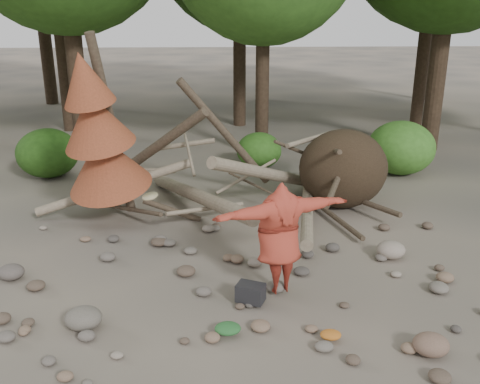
{
  "coord_description": "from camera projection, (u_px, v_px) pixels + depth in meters",
  "views": [
    {
      "loc": [
        -0.58,
        -8.27,
        4.82
      ],
      "look_at": [
        -0.1,
        1.5,
        1.4
      ],
      "focal_mm": 40.0,
      "sensor_mm": 36.0,
      "label": 1
    }
  ],
  "objects": [
    {
      "name": "cloth_green",
      "position": [
        228.0,
        331.0,
        8.23
      ],
      "size": [
        0.41,
        0.34,
        0.15
      ],
      "primitive_type": "ellipsoid",
      "color": "#245A28",
      "rests_on": "ground"
    },
    {
      "name": "boulder_mid_left",
      "position": [
        11.0,
        272.0,
        9.91
      ],
      "size": [
        0.48,
        0.43,
        0.29
      ],
      "primitive_type": "ellipsoid",
      "color": "#574F49",
      "rests_on": "ground"
    },
    {
      "name": "backpack",
      "position": [
        251.0,
        296.0,
        9.08
      ],
      "size": [
        0.55,
        0.47,
        0.31
      ],
      "primitive_type": "cube",
      "rotation": [
        0.0,
        0.0,
        -0.42
      ],
      "color": "black",
      "rests_on": "ground"
    },
    {
      "name": "bush_right",
      "position": [
        401.0,
        148.0,
        15.98
      ],
      "size": [
        2.0,
        2.0,
        1.6
      ],
      "primitive_type": "ellipsoid",
      "color": "#3F7C26",
      "rests_on": "ground"
    },
    {
      "name": "ground",
      "position": [
        250.0,
        295.0,
        9.41
      ],
      "size": [
        120.0,
        120.0,
        0.0
      ],
      "primitive_type": "plane",
      "color": "#514C44",
      "rests_on": "ground"
    },
    {
      "name": "bush_mid",
      "position": [
        259.0,
        150.0,
        16.62
      ],
      "size": [
        1.4,
        1.4,
        1.12
      ],
      "primitive_type": "ellipsoid",
      "color": "#33691E",
      "rests_on": "ground"
    },
    {
      "name": "dead_conifer",
      "position": [
        99.0,
        136.0,
        11.75
      ],
      "size": [
        2.06,
        2.16,
        4.35
      ],
      "color": "#4C3F30",
      "rests_on": "ground"
    },
    {
      "name": "boulder_front_left",
      "position": [
        83.0,
        318.0,
        8.39
      ],
      "size": [
        0.59,
        0.53,
        0.35
      ],
      "primitive_type": "ellipsoid",
      "color": "#645E53",
      "rests_on": "ground"
    },
    {
      "name": "boulder_front_right",
      "position": [
        431.0,
        345.0,
        7.77
      ],
      "size": [
        0.53,
        0.48,
        0.32
      ],
      "primitive_type": "ellipsoid",
      "color": "brown",
      "rests_on": "ground"
    },
    {
      "name": "frisbee_thrower",
      "position": [
        279.0,
        238.0,
        9.11
      ],
      "size": [
        3.63,
        1.42,
        2.0
      ],
      "color": "#A43425",
      "rests_on": "ground"
    },
    {
      "name": "boulder_mid_right",
      "position": [
        391.0,
        250.0,
        10.74
      ],
      "size": [
        0.58,
        0.53,
        0.35
      ],
      "primitive_type": "ellipsoid",
      "color": "gray",
      "rests_on": "ground"
    },
    {
      "name": "deadfall_pile",
      "position": [
        320.0,
        171.0,
        13.19
      ],
      "size": [
        8.55,
        5.24,
        3.3
      ],
      "color": "#332619",
      "rests_on": "ground"
    },
    {
      "name": "cloth_orange",
      "position": [
        330.0,
        338.0,
        8.1
      ],
      "size": [
        0.32,
        0.26,
        0.12
      ],
      "primitive_type": "ellipsoid",
      "color": "#AC5F1D",
      "rests_on": "ground"
    },
    {
      "name": "bush_left",
      "position": [
        48.0,
        153.0,
        15.71
      ],
      "size": [
        1.8,
        1.8,
        1.44
      ],
      "primitive_type": "ellipsoid",
      "color": "#275316",
      "rests_on": "ground"
    }
  ]
}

